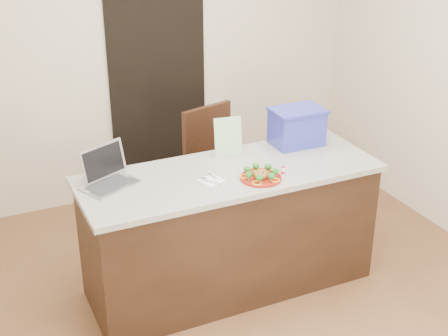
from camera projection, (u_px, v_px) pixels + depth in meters
name	position (u px, v px, depth m)	size (l,w,h in m)	color
ground	(245.00, 303.00, 4.39)	(4.00, 4.00, 0.00)	brown
room_shell	(248.00, 81.00, 3.72)	(4.00, 4.00, 4.00)	white
doorway	(158.00, 88.00, 5.64)	(0.90, 0.02, 2.00)	black
island	(230.00, 230.00, 4.41)	(2.06, 0.76, 0.92)	black
plate	(261.00, 178.00, 4.10)	(0.27, 0.27, 0.02)	maroon
meatballs	(261.00, 174.00, 4.09)	(0.11, 0.11, 0.04)	brown
broccoli	(261.00, 172.00, 4.08)	(0.23, 0.23, 0.04)	#164C14
pepper_rings	(261.00, 176.00, 4.09)	(0.27, 0.26, 0.01)	orange
napkin	(211.00, 181.00, 4.07)	(0.14, 0.14, 0.01)	white
fork	(208.00, 180.00, 4.07)	(0.09, 0.14, 0.00)	#B9B9BE
knife	(217.00, 180.00, 4.07)	(0.03, 0.17, 0.01)	white
yogurt_bottle	(283.00, 171.00, 4.15)	(0.03, 0.03, 0.06)	silver
laptop	(107.00, 174.00, 4.02)	(0.41, 0.39, 0.24)	#A9A8AD
leaflet	(228.00, 137.00, 4.39)	(0.20, 0.00, 0.29)	white
blue_box	(297.00, 126.00, 4.59)	(0.39, 0.28, 0.28)	#2C329F
chair	(213.00, 164.00, 5.07)	(0.59, 0.59, 1.07)	black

